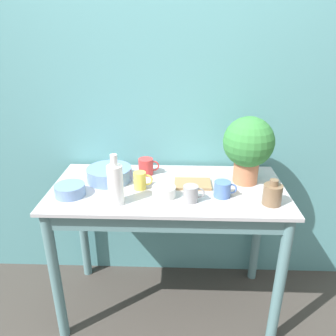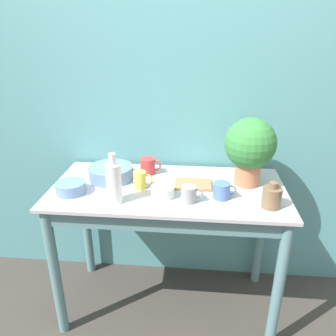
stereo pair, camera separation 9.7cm
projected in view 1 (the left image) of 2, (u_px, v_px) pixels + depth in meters
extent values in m
cube|color=teal|center=(170.00, 118.00, 2.13)|extent=(6.00, 0.05, 2.40)
cylinder|color=slate|center=(56.00, 279.00, 1.85)|extent=(0.06, 0.06, 0.87)
cylinder|color=slate|center=(279.00, 284.00, 1.81)|extent=(0.06, 0.06, 0.87)
cylinder|color=slate|center=(83.00, 225.00, 2.36)|extent=(0.06, 0.06, 0.87)
cylinder|color=slate|center=(258.00, 228.00, 2.32)|extent=(0.06, 0.06, 0.87)
cube|color=slate|center=(166.00, 223.00, 1.68)|extent=(1.25, 0.02, 0.10)
cube|color=#B2B2B7|center=(168.00, 188.00, 1.91)|extent=(1.35, 0.65, 0.02)
cylinder|color=#B7704C|center=(246.00, 172.00, 1.94)|extent=(0.15, 0.15, 0.13)
sphere|color=#337A38|center=(249.00, 142.00, 1.87)|extent=(0.29, 0.29, 0.29)
cylinder|color=#6684B2|center=(109.00, 174.00, 1.98)|extent=(0.27, 0.27, 0.08)
cylinder|color=white|center=(116.00, 185.00, 1.69)|extent=(0.08, 0.08, 0.21)
cylinder|color=white|center=(114.00, 160.00, 1.63)|extent=(0.04, 0.04, 0.06)
cylinder|color=brown|center=(272.00, 195.00, 1.70)|extent=(0.10, 0.10, 0.11)
cylinder|color=brown|center=(274.00, 183.00, 1.67)|extent=(0.04, 0.04, 0.03)
cylinder|color=#C63838|center=(146.00, 166.00, 2.06)|extent=(0.09, 0.09, 0.10)
torus|color=#C63838|center=(154.00, 166.00, 2.05)|extent=(0.07, 0.01, 0.07)
cylinder|color=#4C70B7|center=(222.00, 189.00, 1.78)|extent=(0.09, 0.09, 0.09)
torus|color=#4C70B7|center=(232.00, 189.00, 1.78)|extent=(0.06, 0.01, 0.06)
cylinder|color=#E5CC4C|center=(140.00, 181.00, 1.87)|extent=(0.07, 0.07, 0.10)
torus|color=#E5CC4C|center=(147.00, 180.00, 1.86)|extent=(0.07, 0.01, 0.07)
cylinder|color=gray|center=(191.00, 194.00, 1.73)|extent=(0.08, 0.08, 0.09)
torus|color=gray|center=(199.00, 193.00, 1.73)|extent=(0.06, 0.01, 0.06)
cylinder|color=#6684B2|center=(70.00, 190.00, 1.80)|extent=(0.17, 0.17, 0.06)
cylinder|color=silver|center=(164.00, 192.00, 1.79)|extent=(0.13, 0.13, 0.06)
cube|color=#99754C|center=(193.00, 184.00, 1.93)|extent=(0.21, 0.15, 0.02)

